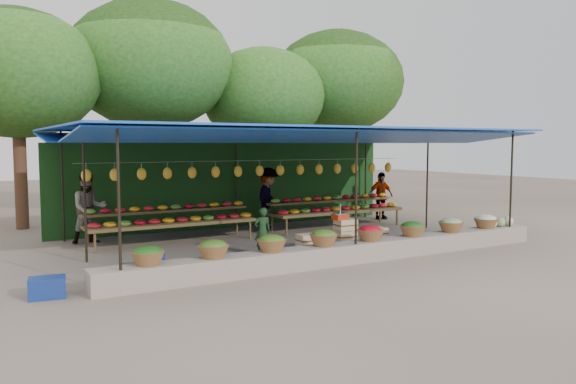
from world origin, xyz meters
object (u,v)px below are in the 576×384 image
blue_crate_front (47,288)px  crate_counter (344,239)px  vendor_seated (262,231)px  weighing_scale (340,216)px  blue_crate_back (152,261)px

blue_crate_front → crate_counter: bearing=14.5°
vendor_seated → crate_counter: bearing=164.3°
crate_counter → vendor_seated: 1.86m
weighing_scale → blue_crate_front: size_ratio=0.63×
crate_counter → blue_crate_back: (-4.23, 0.65, -0.16)m
blue_crate_front → weighing_scale: bearing=14.6°
crate_counter → blue_crate_front: (-6.31, -0.62, -0.14)m
weighing_scale → blue_crate_front: weighing_scale is taller
blue_crate_front → blue_crate_back: 2.44m
weighing_scale → blue_crate_front: bearing=-174.3°
crate_counter → weighing_scale: 0.56m
blue_crate_front → blue_crate_back: size_ratio=1.09×
weighing_scale → vendor_seated: bearing=153.7°
crate_counter → weighing_scale: bearing=-180.0°
blue_crate_front → blue_crate_back: blue_crate_front is taller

